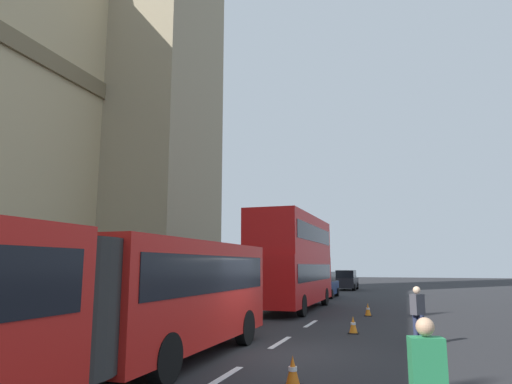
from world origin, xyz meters
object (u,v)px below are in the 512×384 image
at_px(double_decker_bus, 293,258).
at_px(traffic_cone_middle, 353,325).
at_px(sedan_lead, 323,285).
at_px(articulated_bus, 50,299).
at_px(sedan_trailing, 347,280).
at_px(traffic_cone_east, 368,310).
at_px(pedestrian_by_kerb, 418,313).
at_px(traffic_cone_west, 293,371).

bearing_deg(double_decker_bus, traffic_cone_middle, -152.33).
bearing_deg(traffic_cone_middle, sedan_lead, 13.40).
relative_size(articulated_bus, sedan_trailing, 3.62).
distance_m(traffic_cone_east, pedestrian_by_kerb, 7.60).
height_order(articulated_bus, sedan_lead, articulated_bus).
bearing_deg(traffic_cone_west, articulated_bus, 126.49).
relative_size(articulated_bus, traffic_cone_middle, 27.49).
bearing_deg(sedan_lead, double_decker_bus, -179.14).
bearing_deg(articulated_bus, traffic_cone_middle, -21.55).
bearing_deg(sedan_trailing, sedan_lead, 177.82).
relative_size(sedan_trailing, traffic_cone_east, 7.59).
xyz_separation_m(traffic_cone_west, traffic_cone_east, (12.95, -0.40, 0.00)).
relative_size(sedan_lead, traffic_cone_west, 7.59).
relative_size(double_decker_bus, traffic_cone_east, 16.57).
distance_m(sedan_lead, sedan_trailing, 10.78).
distance_m(double_decker_bus, traffic_cone_east, 4.96).
distance_m(sedan_lead, traffic_cone_middle, 17.48).
xyz_separation_m(articulated_bus, double_decker_bus, (17.33, 0.00, 0.96)).
relative_size(articulated_bus, pedestrian_by_kerb, 9.43).
height_order(traffic_cone_middle, traffic_cone_east, same).
distance_m(traffic_cone_west, traffic_cone_east, 12.95).
bearing_deg(traffic_cone_west, pedestrian_by_kerb, -23.43).
relative_size(traffic_cone_middle, pedestrian_by_kerb, 0.34).
xyz_separation_m(traffic_cone_east, pedestrian_by_kerb, (-7.29, -2.05, 0.63)).
height_order(sedan_trailing, traffic_cone_middle, sedan_trailing).
bearing_deg(sedan_lead, articulated_bus, -179.69).
bearing_deg(pedestrian_by_kerb, double_decker_bus, 33.54).
bearing_deg(traffic_cone_middle, double_decker_bus, 27.67).
distance_m(sedan_trailing, pedestrian_by_kerb, 29.93).
distance_m(sedan_trailing, traffic_cone_middle, 28.01).
bearing_deg(traffic_cone_west, sedan_trailing, 5.35).
bearing_deg(pedestrian_by_kerb, traffic_cone_west, 156.57).
height_order(sedan_lead, traffic_cone_middle, sedan_lead).
xyz_separation_m(double_decker_bus, traffic_cone_west, (-14.71, -3.55, -2.43)).
height_order(sedan_lead, traffic_cone_west, sedan_lead).
distance_m(articulated_bus, sedan_trailing, 37.66).
xyz_separation_m(articulated_bus, pedestrian_by_kerb, (8.28, -6.00, -0.83)).
distance_m(traffic_cone_middle, traffic_cone_east, 5.69).
xyz_separation_m(sedan_lead, traffic_cone_west, (-24.26, -3.69, -0.63)).
height_order(double_decker_bus, traffic_cone_middle, double_decker_bus).
relative_size(traffic_cone_middle, traffic_cone_east, 1.00).
distance_m(sedan_lead, traffic_cone_east, 12.04).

